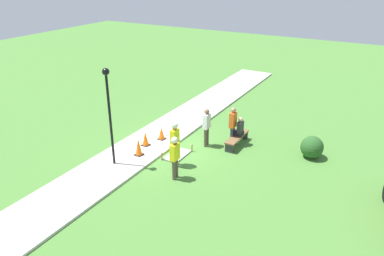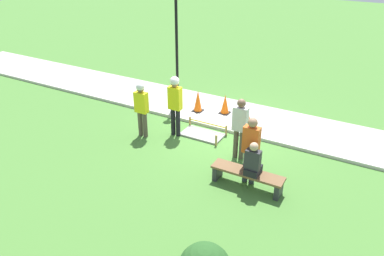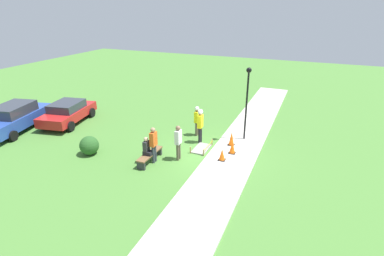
{
  "view_description": "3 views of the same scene",
  "coord_description": "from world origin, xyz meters",
  "px_view_note": "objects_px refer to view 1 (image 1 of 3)",
  "views": [
    {
      "loc": [
        12.59,
        8.18,
        7.63
      ],
      "look_at": [
        -0.12,
        0.99,
        1.19
      ],
      "focal_mm": 35.0,
      "sensor_mm": 36.0,
      "label": 1
    },
    {
      "loc": [
        -4.32,
        9.75,
        5.63
      ],
      "look_at": [
        -0.05,
        2.12,
        1.1
      ],
      "focal_mm": 35.0,
      "sensor_mm": 36.0,
      "label": 2
    },
    {
      "loc": [
        -12.85,
        -4.43,
        7.11
      ],
      "look_at": [
        0.6,
        1.18,
        1.06
      ],
      "focal_mm": 28.0,
      "sensor_mm": 36.0,
      "label": 3
    }
  ],
  "objects_px": {
    "traffic_cone_near_patch": "(161,133)",
    "traffic_cone_far_patch": "(145,138)",
    "traffic_cone_sidewalk_edge": "(139,147)",
    "worker_assistant": "(175,154)",
    "bystander_in_orange_shirt": "(233,124)",
    "park_bench": "(237,139)",
    "worker_supervisor": "(175,139)",
    "person_seated_on_bench": "(240,128)",
    "lamppost_near": "(109,103)",
    "bystander_in_gray_shirt": "(207,125)"
  },
  "relations": [
    {
      "from": "traffic_cone_near_patch",
      "to": "bystander_in_gray_shirt",
      "type": "relative_size",
      "value": 0.33
    },
    {
      "from": "traffic_cone_sidewalk_edge",
      "to": "bystander_in_gray_shirt",
      "type": "bearing_deg",
      "value": 139.86
    },
    {
      "from": "traffic_cone_far_patch",
      "to": "bystander_in_orange_shirt",
      "type": "height_order",
      "value": "bystander_in_orange_shirt"
    },
    {
      "from": "worker_supervisor",
      "to": "worker_assistant",
      "type": "bearing_deg",
      "value": 31.89
    },
    {
      "from": "traffic_cone_far_patch",
      "to": "worker_supervisor",
      "type": "height_order",
      "value": "worker_supervisor"
    },
    {
      "from": "traffic_cone_far_patch",
      "to": "worker_supervisor",
      "type": "xyz_separation_m",
      "value": [
        0.75,
        2.03,
        0.75
      ]
    },
    {
      "from": "worker_assistant",
      "to": "bystander_in_orange_shirt",
      "type": "xyz_separation_m",
      "value": [
        -3.79,
        0.71,
        -0.02
      ]
    },
    {
      "from": "traffic_cone_sidewalk_edge",
      "to": "worker_supervisor",
      "type": "distance_m",
      "value": 1.88
    },
    {
      "from": "park_bench",
      "to": "bystander_in_gray_shirt",
      "type": "height_order",
      "value": "bystander_in_gray_shirt"
    },
    {
      "from": "worker_assistant",
      "to": "bystander_in_gray_shirt",
      "type": "xyz_separation_m",
      "value": [
        -3.1,
        -0.26,
        -0.03
      ]
    },
    {
      "from": "traffic_cone_near_patch",
      "to": "bystander_in_orange_shirt",
      "type": "xyz_separation_m",
      "value": [
        -1.27,
        3.02,
        0.64
      ]
    },
    {
      "from": "traffic_cone_near_patch",
      "to": "worker_assistant",
      "type": "relative_size",
      "value": 0.34
    },
    {
      "from": "person_seated_on_bench",
      "to": "traffic_cone_far_patch",
      "type": "bearing_deg",
      "value": -56.43
    },
    {
      "from": "person_seated_on_bench",
      "to": "lamppost_near",
      "type": "bearing_deg",
      "value": -40.3
    },
    {
      "from": "traffic_cone_far_patch",
      "to": "park_bench",
      "type": "height_order",
      "value": "traffic_cone_far_patch"
    },
    {
      "from": "lamppost_near",
      "to": "traffic_cone_near_patch",
      "type": "bearing_deg",
      "value": 172.14
    },
    {
      "from": "worker_assistant",
      "to": "lamppost_near",
      "type": "xyz_separation_m",
      "value": [
        0.38,
        -2.71,
        1.66
      ]
    },
    {
      "from": "worker_supervisor",
      "to": "worker_assistant",
      "type": "distance_m",
      "value": 1.03
    },
    {
      "from": "bystander_in_gray_shirt",
      "to": "bystander_in_orange_shirt",
      "type": "bearing_deg",
      "value": 125.38
    },
    {
      "from": "worker_assistant",
      "to": "traffic_cone_near_patch",
      "type": "bearing_deg",
      "value": -137.44
    },
    {
      "from": "park_bench",
      "to": "lamppost_near",
      "type": "height_order",
      "value": "lamppost_near"
    },
    {
      "from": "lamppost_near",
      "to": "traffic_cone_sidewalk_edge",
      "type": "bearing_deg",
      "value": 158.18
    },
    {
      "from": "park_bench",
      "to": "worker_supervisor",
      "type": "relative_size",
      "value": 0.94
    },
    {
      "from": "bystander_in_orange_shirt",
      "to": "lamppost_near",
      "type": "relative_size",
      "value": 0.45
    },
    {
      "from": "traffic_cone_sidewalk_edge",
      "to": "worker_supervisor",
      "type": "height_order",
      "value": "worker_supervisor"
    },
    {
      "from": "traffic_cone_near_patch",
      "to": "person_seated_on_bench",
      "type": "relative_size",
      "value": 0.67
    },
    {
      "from": "traffic_cone_near_patch",
      "to": "bystander_in_orange_shirt",
      "type": "height_order",
      "value": "bystander_in_orange_shirt"
    },
    {
      "from": "park_bench",
      "to": "person_seated_on_bench",
      "type": "relative_size",
      "value": 2.04
    },
    {
      "from": "traffic_cone_sidewalk_edge",
      "to": "traffic_cone_far_patch",
      "type": "bearing_deg",
      "value": -161.77
    },
    {
      "from": "bystander_in_orange_shirt",
      "to": "bystander_in_gray_shirt",
      "type": "distance_m",
      "value": 1.19
    },
    {
      "from": "traffic_cone_sidewalk_edge",
      "to": "bystander_in_orange_shirt",
      "type": "xyz_separation_m",
      "value": [
        -3.07,
        2.98,
        0.56
      ]
    },
    {
      "from": "bystander_in_orange_shirt",
      "to": "worker_assistant",
      "type": "bearing_deg",
      "value": -10.54
    },
    {
      "from": "traffic_cone_near_patch",
      "to": "traffic_cone_far_patch",
      "type": "distance_m",
      "value": 0.94
    },
    {
      "from": "bystander_in_orange_shirt",
      "to": "park_bench",
      "type": "bearing_deg",
      "value": 102.32
    },
    {
      "from": "traffic_cone_sidewalk_edge",
      "to": "person_seated_on_bench",
      "type": "height_order",
      "value": "person_seated_on_bench"
    },
    {
      "from": "traffic_cone_far_patch",
      "to": "worker_assistant",
      "type": "xyz_separation_m",
      "value": [
        1.62,
        2.57,
        0.61
      ]
    },
    {
      "from": "traffic_cone_sidewalk_edge",
      "to": "worker_assistant",
      "type": "height_order",
      "value": "worker_assistant"
    },
    {
      "from": "worker_supervisor",
      "to": "bystander_in_orange_shirt",
      "type": "xyz_separation_m",
      "value": [
        -2.92,
        1.24,
        -0.15
      ]
    },
    {
      "from": "traffic_cone_sidewalk_edge",
      "to": "worker_assistant",
      "type": "bearing_deg",
      "value": 72.53
    },
    {
      "from": "traffic_cone_far_patch",
      "to": "lamppost_near",
      "type": "xyz_separation_m",
      "value": [
        1.99,
        -0.14,
        2.27
      ]
    },
    {
      "from": "traffic_cone_near_patch",
      "to": "park_bench",
      "type": "xyz_separation_m",
      "value": [
        -1.32,
        3.24,
        -0.07
      ]
    },
    {
      "from": "traffic_cone_far_patch",
      "to": "park_bench",
      "type": "relative_size",
      "value": 0.37
    },
    {
      "from": "traffic_cone_sidewalk_edge",
      "to": "bystander_in_orange_shirt",
      "type": "height_order",
      "value": "bystander_in_orange_shirt"
    },
    {
      "from": "traffic_cone_far_patch",
      "to": "park_bench",
      "type": "distance_m",
      "value": 4.14
    },
    {
      "from": "traffic_cone_near_patch",
      "to": "worker_assistant",
      "type": "bearing_deg",
      "value": 42.56
    },
    {
      "from": "park_bench",
      "to": "person_seated_on_bench",
      "type": "distance_m",
      "value": 0.5
    },
    {
      "from": "person_seated_on_bench",
      "to": "worker_assistant",
      "type": "relative_size",
      "value": 0.51
    },
    {
      "from": "traffic_cone_far_patch",
      "to": "worker_assistant",
      "type": "height_order",
      "value": "worker_assistant"
    },
    {
      "from": "traffic_cone_near_patch",
      "to": "worker_assistant",
      "type": "height_order",
      "value": "worker_assistant"
    },
    {
      "from": "lamppost_near",
      "to": "worker_assistant",
      "type": "bearing_deg",
      "value": 97.9
    }
  ]
}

